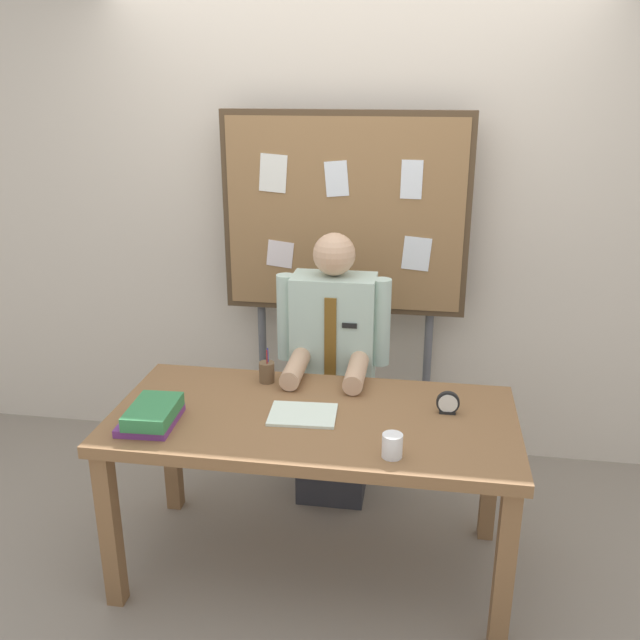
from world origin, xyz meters
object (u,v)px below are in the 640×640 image
object	(u,v)px
coffee_mug	(392,446)
book_stack	(152,415)
desk	(313,434)
pen_holder	(267,372)
bulletin_board	(344,220)
open_notebook	(303,415)
person	(333,381)
desk_clock	(448,404)

from	to	relation	value
coffee_mug	book_stack	bearing A→B (deg)	174.23
desk	pen_holder	size ratio (longest dim) A/B	10.40
bulletin_board	book_stack	xyz separation A→B (m)	(-0.62, -1.16, -0.58)
desk	open_notebook	size ratio (longest dim) A/B	6.09
desk	bulletin_board	size ratio (longest dim) A/B	0.87
pen_holder	person	bearing A→B (deg)	49.25
book_stack	desk_clock	distance (m)	1.20
person	pen_holder	bearing A→B (deg)	-130.75
desk	desk_clock	size ratio (longest dim) A/B	17.41
open_notebook	coffee_mug	bearing A→B (deg)	-34.65
book_stack	pen_holder	size ratio (longest dim) A/B	1.78
desk	book_stack	world-z (taller)	book_stack
desk	pen_holder	distance (m)	0.41
desk	person	size ratio (longest dim) A/B	1.20
bulletin_board	coffee_mug	world-z (taller)	bulletin_board
bulletin_board	open_notebook	bearing A→B (deg)	-92.27
desk	person	distance (m)	0.59
pen_holder	bulletin_board	bearing A→B (deg)	69.25
desk_clock	pen_holder	size ratio (longest dim) A/B	0.60
desk	coffee_mug	size ratio (longest dim) A/B	18.41
bulletin_board	open_notebook	distance (m)	1.17
desk	person	xyz separation A→B (m)	(0.00, 0.59, -0.02)
desk_clock	coffee_mug	world-z (taller)	desk_clock
desk_clock	coffee_mug	xyz separation A→B (m)	(-0.21, -0.38, 0.00)
book_stack	person	bearing A→B (deg)	51.26
person	book_stack	size ratio (longest dim) A/B	4.88
person	pen_holder	world-z (taller)	person
bulletin_board	coffee_mug	bearing A→B (deg)	-74.82
book_stack	bulletin_board	bearing A→B (deg)	61.86
pen_holder	coffee_mug	bearing A→B (deg)	-43.25
open_notebook	coffee_mug	xyz separation A→B (m)	(0.38, -0.26, 0.04)
person	desk_clock	distance (m)	0.75
desk_clock	person	bearing A→B (deg)	138.27
bulletin_board	coffee_mug	xyz separation A→B (m)	(0.34, -1.26, -0.57)
desk	open_notebook	world-z (taller)	open_notebook
bulletin_board	pen_holder	size ratio (longest dim) A/B	12.01
open_notebook	coffee_mug	world-z (taller)	coffee_mug
person	desk	bearing A→B (deg)	-90.00
coffee_mug	pen_holder	xyz separation A→B (m)	(-0.60, 0.57, 0.00)
desk	pen_holder	world-z (taller)	pen_holder
open_notebook	pen_holder	bearing A→B (deg)	126.17
person	coffee_mug	world-z (taller)	person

